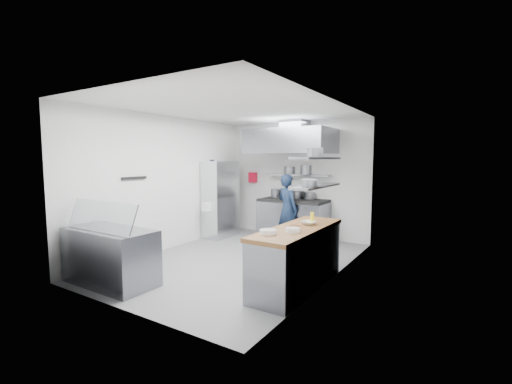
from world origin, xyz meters
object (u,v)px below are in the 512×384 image
Objects in this scene: display_case at (110,256)px; gas_range at (293,221)px; chef at (287,209)px; wire_rack at (221,199)px.

gas_range is at bearing 74.98° from display_case.
chef is 3.89m from display_case.
chef is at bearing -83.24° from gas_range.
display_case is at bearing -105.02° from gas_range.
wire_rack reaches higher than display_case.
gas_range reaches higher than display_case.
display_case is at bearing -81.18° from wire_rack.
wire_rack is (-1.63, -0.69, 0.48)m from gas_range.
gas_range is 1.07× the size of display_case.
chef is (0.05, -0.40, 0.33)m from gas_range.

